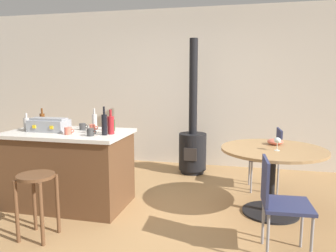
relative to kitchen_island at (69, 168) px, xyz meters
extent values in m
plane|color=#A37A4C|center=(1.14, -0.37, -0.45)|extent=(8.80, 8.80, 0.00)
cube|color=beige|center=(1.14, 2.25, 0.90)|extent=(8.00, 0.10, 2.70)
cube|color=brown|center=(0.00, 0.00, -0.02)|extent=(1.38, 0.79, 0.86)
cube|color=beige|center=(0.00, 0.00, 0.43)|extent=(1.44, 0.85, 0.04)
cylinder|color=brown|center=(0.27, -0.69, -0.15)|extent=(0.04, 0.04, 0.60)
cylinder|color=brown|center=(0.00, -0.69, -0.15)|extent=(0.04, 0.04, 0.60)
cylinder|color=brown|center=(0.00, -0.96, -0.15)|extent=(0.04, 0.04, 0.60)
cylinder|color=brown|center=(0.27, -0.96, -0.15)|extent=(0.04, 0.04, 0.60)
cylinder|color=brown|center=(0.14, -0.83, 0.16)|extent=(0.35, 0.35, 0.03)
cylinder|color=black|center=(2.36, 0.29, -0.44)|extent=(0.63, 0.63, 0.02)
cylinder|color=black|center=(2.36, 0.29, -0.09)|extent=(0.07, 0.07, 0.73)
cylinder|color=#A37A4C|center=(2.36, 0.29, 0.29)|extent=(1.15, 1.15, 0.03)
cube|color=navy|center=(2.31, 1.09, 0.00)|extent=(0.43, 0.43, 0.03)
cube|color=navy|center=(2.50, 1.10, 0.20)|extent=(0.05, 0.36, 0.40)
cylinder|color=gray|center=(2.49, 0.93, -0.24)|extent=(0.02, 0.02, 0.44)
cylinder|color=gray|center=(2.47, 1.27, -0.24)|extent=(0.02, 0.02, 0.44)
cylinder|color=gray|center=(2.13, 1.25, -0.24)|extent=(0.02, 0.02, 0.44)
cylinder|color=gray|center=(2.15, 0.91, -0.24)|extent=(0.02, 0.02, 0.44)
cube|color=navy|center=(2.42, -0.61, 0.01)|extent=(0.42, 0.42, 0.03)
cube|color=navy|center=(2.23, -0.63, 0.21)|extent=(0.05, 0.36, 0.40)
cylinder|color=gray|center=(2.24, -0.45, -0.23)|extent=(0.02, 0.02, 0.44)
cylinder|color=gray|center=(2.26, -0.79, -0.23)|extent=(0.02, 0.02, 0.44)
cylinder|color=gray|center=(2.60, -0.77, -0.23)|extent=(0.02, 0.02, 0.44)
cylinder|color=gray|center=(2.58, -0.43, -0.23)|extent=(0.02, 0.02, 0.44)
cylinder|color=black|center=(1.23, 1.67, -0.42)|extent=(0.37, 0.37, 0.06)
cylinder|color=black|center=(1.23, 1.67, -0.10)|extent=(0.44, 0.44, 0.59)
cube|color=#2D2826|center=(1.23, 1.45, -0.10)|extent=(0.20, 0.02, 0.20)
cylinder|color=black|center=(1.23, 1.67, 0.93)|extent=(0.13, 0.13, 1.48)
cube|color=gray|center=(-0.23, -0.02, 0.52)|extent=(0.45, 0.24, 0.14)
cube|color=gray|center=(-0.23, -0.02, 0.60)|extent=(0.43, 0.15, 0.02)
cube|color=yellow|center=(-0.34, -0.15, 0.52)|extent=(0.04, 0.01, 0.04)
cube|color=yellow|center=(-0.11, -0.15, 0.52)|extent=(0.04, 0.01, 0.04)
cylinder|color=#B7B2AD|center=(0.22, 0.26, 0.54)|extent=(0.06, 0.06, 0.18)
cylinder|color=#B7B2AD|center=(0.22, 0.26, 0.67)|extent=(0.02, 0.02, 0.07)
cylinder|color=#603314|center=(-0.50, 0.25, 0.54)|extent=(0.06, 0.06, 0.17)
cylinder|color=#603314|center=(-0.50, 0.25, 0.66)|extent=(0.02, 0.02, 0.07)
cylinder|color=#B7B2AD|center=(-0.54, -0.01, 0.52)|extent=(0.07, 0.07, 0.15)
cylinder|color=#B7B2AD|center=(-0.54, -0.01, 0.63)|extent=(0.03, 0.03, 0.06)
cylinder|color=#194C23|center=(0.49, 0.18, 0.51)|extent=(0.08, 0.08, 0.13)
cylinder|color=#194C23|center=(0.49, 0.18, 0.60)|extent=(0.03, 0.03, 0.05)
cylinder|color=maroon|center=(0.57, -0.03, 0.55)|extent=(0.08, 0.08, 0.20)
cylinder|color=maroon|center=(0.57, -0.03, 0.69)|extent=(0.03, 0.03, 0.08)
cylinder|color=black|center=(0.52, -0.11, 0.56)|extent=(0.06, 0.06, 0.23)
cylinder|color=black|center=(0.52, -0.11, 0.72)|extent=(0.02, 0.02, 0.09)
cylinder|color=#DB6651|center=(0.11, -0.17, 0.49)|extent=(0.08, 0.08, 0.08)
torus|color=#DB6651|center=(0.16, -0.17, 0.49)|extent=(0.05, 0.01, 0.05)
cylinder|color=#383838|center=(0.40, -0.20, 0.49)|extent=(0.08, 0.08, 0.08)
torus|color=#383838|center=(0.45, -0.20, 0.49)|extent=(0.05, 0.01, 0.05)
cylinder|color=#DB6651|center=(0.29, 0.06, 0.49)|extent=(0.07, 0.07, 0.09)
torus|color=#DB6651|center=(0.34, 0.06, 0.50)|extent=(0.05, 0.01, 0.05)
cylinder|color=#383838|center=(0.12, 0.15, 0.49)|extent=(0.08, 0.08, 0.08)
torus|color=#383838|center=(0.17, 0.15, 0.49)|extent=(0.05, 0.01, 0.05)
cylinder|color=silver|center=(2.39, 0.19, 0.31)|extent=(0.06, 0.06, 0.00)
cylinder|color=silver|center=(2.39, 0.19, 0.35)|extent=(0.01, 0.01, 0.08)
ellipsoid|color=silver|center=(2.39, 0.19, 0.42)|extent=(0.07, 0.07, 0.06)
ellipsoid|color=#DB6651|center=(2.39, 0.51, 0.34)|extent=(0.18, 0.18, 0.07)
camera|label=1|loc=(2.04, -3.43, 1.09)|focal=34.95mm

